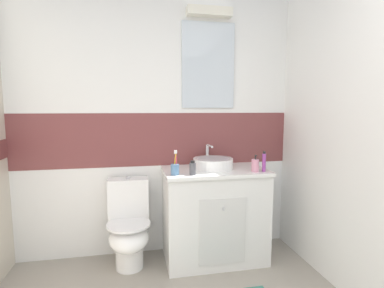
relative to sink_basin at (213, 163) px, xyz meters
name	(u,v)px	position (x,y,z in m)	size (l,w,h in m)	color
wall_back_tiled	(158,122)	(-0.48, 0.28, 0.36)	(3.20, 0.20, 2.50)	white
vanity_cabinet	(214,214)	(0.00, -0.04, -0.48)	(0.92, 0.56, 0.85)	silver
sink_basin	(213,163)	(0.00, 0.00, 0.00)	(0.36, 0.41, 0.20)	white
toilet	(129,227)	(-0.77, -0.01, -0.54)	(0.37, 0.50, 0.78)	white
toothbrush_cup	(175,168)	(-0.38, -0.20, 0.00)	(0.07, 0.07, 0.21)	#4C7299
soap_dispenser	(255,165)	(0.32, -0.22, 0.01)	(0.06, 0.06, 0.15)	pink
toothpaste_tube_upright	(264,162)	(0.40, -0.22, 0.03)	(0.03, 0.03, 0.18)	#993F99
lotion_bottle_short	(193,168)	(-0.24, -0.23, 0.00)	(0.05, 0.05, 0.12)	#4C4C51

